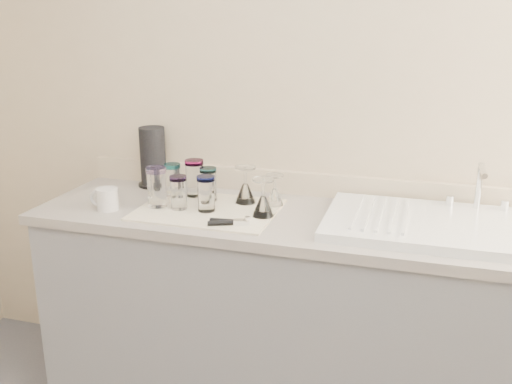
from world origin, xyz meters
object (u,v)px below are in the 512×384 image
(tumbler_lavender, at_px, (206,193))
(goblet_front_right, at_px, (263,203))
(tumbler_purple, at_px, (208,184))
(tumbler_blue, at_px, (179,192))
(goblet_back_right, at_px, (275,195))
(sink_unit, at_px, (439,225))
(tumbler_teal, at_px, (173,179))
(goblet_back_left, at_px, (245,191))
(can_opener, at_px, (229,222))
(white_mug, at_px, (107,199))
(paper_towel_roll, at_px, (153,157))
(tumbler_magenta, at_px, (157,187))
(tumbler_cyan, at_px, (195,178))

(tumbler_lavender, height_order, goblet_front_right, goblet_front_right)
(tumbler_lavender, bearing_deg, tumbler_purple, 107.65)
(tumbler_blue, bearing_deg, goblet_back_right, 24.55)
(sink_unit, relative_size, tumbler_purple, 5.81)
(tumbler_teal, height_order, goblet_back_left, goblet_back_left)
(goblet_back_left, distance_m, goblet_back_right, 0.12)
(goblet_front_right, xyz_separation_m, can_opener, (-0.09, -0.13, -0.04))
(goblet_front_right, bearing_deg, tumbler_purple, 155.81)
(white_mug, height_order, paper_towel_roll, paper_towel_roll)
(goblet_front_right, bearing_deg, tumbler_teal, 162.08)
(goblet_front_right, height_order, paper_towel_roll, paper_towel_roll)
(tumbler_blue, relative_size, goblet_back_right, 1.07)
(sink_unit, bearing_deg, tumbler_teal, 175.62)
(tumbler_magenta, xyz_separation_m, white_mug, (-0.19, -0.08, -0.05))
(white_mug, bearing_deg, can_opener, -4.50)
(tumbler_lavender, xyz_separation_m, goblet_front_right, (0.23, 0.01, -0.02))
(tumbler_purple, xyz_separation_m, goblet_front_right, (0.27, -0.12, -0.02))
(can_opener, bearing_deg, tumbler_blue, 155.62)
(tumbler_purple, height_order, goblet_back_left, goblet_back_left)
(goblet_back_left, xyz_separation_m, goblet_back_right, (0.12, 0.01, -0.01))
(tumbler_cyan, xyz_separation_m, goblet_front_right, (0.35, -0.17, -0.03))
(tumbler_purple, distance_m, white_mug, 0.42)
(tumbler_purple, bearing_deg, tumbler_blue, -118.03)
(tumbler_purple, relative_size, goblet_back_left, 0.92)
(sink_unit, height_order, tumbler_cyan, sink_unit)
(tumbler_cyan, distance_m, paper_towel_roll, 0.28)
(can_opener, relative_size, white_mug, 1.24)
(tumbler_teal, relative_size, white_mug, 1.12)
(tumbler_cyan, height_order, goblet_back_right, tumbler_cyan)
(sink_unit, xyz_separation_m, tumbler_blue, (-1.00, -0.07, 0.06))
(sink_unit, xyz_separation_m, paper_towel_roll, (-1.26, 0.22, 0.11))
(tumbler_blue, bearing_deg, paper_towel_roll, 131.12)
(tumbler_purple, relative_size, white_mug, 1.13)
(tumbler_blue, bearing_deg, goblet_front_right, 2.40)
(sink_unit, xyz_separation_m, goblet_back_left, (-0.77, 0.08, 0.04))
(white_mug, distance_m, paper_towel_roll, 0.38)
(goblet_back_left, height_order, white_mug, goblet_back_left)
(tumbler_magenta, bearing_deg, goblet_front_right, 1.16)
(tumbler_cyan, relative_size, tumbler_lavender, 1.10)
(tumbler_purple, relative_size, tumbler_blue, 1.03)
(tumbler_purple, distance_m, can_opener, 0.32)
(tumbler_cyan, distance_m, tumbler_blue, 0.18)
(tumbler_lavender, relative_size, goblet_front_right, 0.95)
(tumbler_lavender, bearing_deg, goblet_front_right, 1.40)
(white_mug, bearing_deg, paper_towel_roll, 86.01)
(tumbler_cyan, bearing_deg, tumbler_blue, -87.66)
(sink_unit, distance_m, tumbler_purple, 0.93)
(goblet_back_right, xyz_separation_m, paper_towel_roll, (-0.61, 0.13, 0.08))
(goblet_back_left, bearing_deg, goblet_front_right, -50.05)
(sink_unit, bearing_deg, tumbler_magenta, -176.40)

